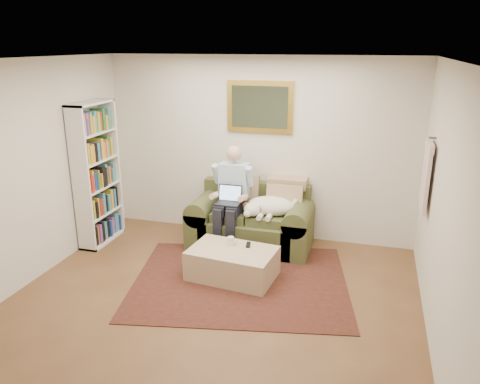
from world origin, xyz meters
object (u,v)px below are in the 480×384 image
at_px(sofa, 251,226).
at_px(laptop, 229,198).
at_px(bookshelf, 97,174).
at_px(coffee_mug, 231,241).
at_px(ottoman, 232,264).
at_px(seated_man, 230,199).
at_px(sleeping_dog, 271,206).

relative_size(sofa, laptop, 5.15).
bearing_deg(laptop, sofa, 41.02).
bearing_deg(bookshelf, coffee_mug, -11.54).
distance_m(ottoman, bookshelf, 2.37).
distance_m(seated_man, laptop, 0.07).
height_order(sleeping_dog, ottoman, sleeping_dog).
height_order(sofa, laptop, laptop).
bearing_deg(coffee_mug, laptop, 108.94).
bearing_deg(sofa, ottoman, -88.26).
bearing_deg(bookshelf, laptop, 6.64).
relative_size(seated_man, ottoman, 1.39).
distance_m(laptop, bookshelf, 1.90).
height_order(seated_man, coffee_mug, seated_man).
height_order(laptop, ottoman, laptop).
distance_m(coffee_mug, bookshelf, 2.21).
bearing_deg(laptop, ottoman, -70.02).
bearing_deg(coffee_mug, bookshelf, 168.46).
bearing_deg(sofa, coffee_mug, -92.13).
distance_m(sofa, sleeping_dog, 0.47).
distance_m(seated_man, sleeping_dog, 0.56).
bearing_deg(ottoman, sleeping_dog, 73.42).
bearing_deg(laptop, bookshelf, -173.36).
xyz_separation_m(sofa, ottoman, (0.03, -1.00, -0.11)).
distance_m(sleeping_dog, ottoman, 1.06).
bearing_deg(laptop, seated_man, 90.00).
relative_size(laptop, ottoman, 0.32).
xyz_separation_m(ottoman, bookshelf, (-2.16, 0.56, 0.81)).
relative_size(sofa, coffee_mug, 16.90).
bearing_deg(bookshelf, seated_man, 8.61).
relative_size(sofa, sleeping_dog, 2.43).
height_order(laptop, sleeping_dog, laptop).
bearing_deg(seated_man, sofa, 31.45).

